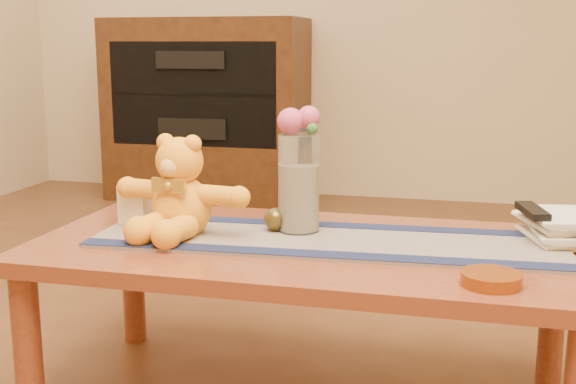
% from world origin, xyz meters
% --- Properties ---
extents(coffee_table_top, '(1.40, 0.70, 0.04)m').
position_xyz_m(coffee_table_top, '(0.00, 0.00, 0.43)').
color(coffee_table_top, maroon).
rests_on(coffee_table_top, floor).
extents(table_leg_fl, '(0.07, 0.07, 0.41)m').
position_xyz_m(table_leg_fl, '(-0.64, -0.29, 0.21)').
color(table_leg_fl, maroon).
rests_on(table_leg_fl, floor).
extents(table_leg_bl, '(0.07, 0.07, 0.41)m').
position_xyz_m(table_leg_bl, '(-0.64, 0.29, 0.21)').
color(table_leg_bl, maroon).
rests_on(table_leg_bl, floor).
extents(table_leg_br, '(0.07, 0.07, 0.41)m').
position_xyz_m(table_leg_br, '(0.64, 0.29, 0.21)').
color(table_leg_br, maroon).
rests_on(table_leg_br, floor).
extents(persian_runner, '(1.22, 0.42, 0.01)m').
position_xyz_m(persian_runner, '(0.05, 0.02, 0.45)').
color(persian_runner, '#1E1A49').
rests_on(persian_runner, coffee_table_top).
extents(runner_border_near, '(1.20, 0.13, 0.00)m').
position_xyz_m(runner_border_near, '(0.06, -0.12, 0.46)').
color(runner_border_near, '#161D42').
rests_on(runner_border_near, persian_runner).
extents(runner_border_far, '(1.20, 0.13, 0.00)m').
position_xyz_m(runner_border_far, '(0.04, 0.17, 0.46)').
color(runner_border_far, '#161D42').
rests_on(runner_border_far, persian_runner).
extents(teddy_bear, '(0.41, 0.35, 0.25)m').
position_xyz_m(teddy_bear, '(-0.34, -0.01, 0.58)').
color(teddy_bear, '#FFA420').
rests_on(teddy_bear, persian_runner).
extents(pillar_candle, '(0.11, 0.11, 0.11)m').
position_xyz_m(pillar_candle, '(-0.49, 0.07, 0.51)').
color(pillar_candle, '#FFE3BB').
rests_on(pillar_candle, persian_runner).
extents(candle_wick, '(0.00, 0.00, 0.01)m').
position_xyz_m(candle_wick, '(-0.49, 0.07, 0.57)').
color(candle_wick, black).
rests_on(candle_wick, pillar_candle).
extents(glass_vase, '(0.11, 0.11, 0.26)m').
position_xyz_m(glass_vase, '(-0.04, 0.08, 0.59)').
color(glass_vase, silver).
rests_on(glass_vase, persian_runner).
extents(potpourri_fill, '(0.09, 0.09, 0.18)m').
position_xyz_m(potpourri_fill, '(-0.04, 0.08, 0.55)').
color(potpourri_fill, beige).
rests_on(potpourri_fill, glass_vase).
extents(rose_left, '(0.07, 0.07, 0.07)m').
position_xyz_m(rose_left, '(-0.06, 0.07, 0.75)').
color(rose_left, '#CC4872').
rests_on(rose_left, glass_vase).
extents(rose_right, '(0.06, 0.06, 0.06)m').
position_xyz_m(rose_right, '(-0.02, 0.09, 0.76)').
color(rose_right, '#CC4872').
rests_on(rose_right, glass_vase).
extents(blue_flower_back, '(0.04, 0.04, 0.04)m').
position_xyz_m(blue_flower_back, '(-0.03, 0.12, 0.75)').
color(blue_flower_back, '#5468B6').
rests_on(blue_flower_back, glass_vase).
extents(blue_flower_side, '(0.04, 0.04, 0.04)m').
position_xyz_m(blue_flower_side, '(-0.07, 0.10, 0.74)').
color(blue_flower_side, '#5468B6').
rests_on(blue_flower_side, glass_vase).
extents(leaf_sprig, '(0.03, 0.03, 0.03)m').
position_xyz_m(leaf_sprig, '(-0.00, 0.06, 0.74)').
color(leaf_sprig, '#33662D').
rests_on(leaf_sprig, glass_vase).
extents(bronze_ball, '(0.08, 0.08, 0.06)m').
position_xyz_m(bronze_ball, '(-0.10, 0.07, 0.49)').
color(bronze_ball, '#493F18').
rests_on(bronze_ball, persian_runner).
extents(book_bottom, '(0.22, 0.26, 0.02)m').
position_xyz_m(book_bottom, '(0.55, 0.15, 0.46)').
color(book_bottom, '#FAE5C1').
rests_on(book_bottom, coffee_table_top).
extents(book_lower, '(0.19, 0.25, 0.02)m').
position_xyz_m(book_lower, '(0.56, 0.14, 0.48)').
color(book_lower, '#FAE5C1').
rests_on(book_lower, book_bottom).
extents(book_upper, '(0.23, 0.27, 0.02)m').
position_xyz_m(book_upper, '(0.55, 0.15, 0.50)').
color(book_upper, '#FAE5C1').
rests_on(book_upper, book_lower).
extents(book_top, '(0.20, 0.25, 0.02)m').
position_xyz_m(book_top, '(0.56, 0.15, 0.52)').
color(book_top, '#FAE5C1').
rests_on(book_top, book_upper).
extents(tv_remote, '(0.08, 0.17, 0.02)m').
position_xyz_m(tv_remote, '(0.56, 0.14, 0.54)').
color(tv_remote, black).
rests_on(tv_remote, book_top).
extents(amber_dish, '(0.15, 0.15, 0.03)m').
position_xyz_m(amber_dish, '(0.45, -0.23, 0.46)').
color(amber_dish, '#BF5914').
rests_on(amber_dish, coffee_table_top).
extents(media_cabinet, '(1.20, 0.50, 1.10)m').
position_xyz_m(media_cabinet, '(-1.20, 2.48, 0.55)').
color(media_cabinet, black).
rests_on(media_cabinet, floor).
extents(cabinet_cavity, '(1.02, 0.03, 0.61)m').
position_xyz_m(cabinet_cavity, '(-1.20, 2.25, 0.66)').
color(cabinet_cavity, black).
rests_on(cabinet_cavity, media_cabinet).
extents(cabinet_shelf, '(1.02, 0.20, 0.02)m').
position_xyz_m(cabinet_shelf, '(-1.20, 2.33, 0.66)').
color(cabinet_shelf, black).
rests_on(cabinet_shelf, media_cabinet).
extents(stereo_upper, '(0.42, 0.28, 0.10)m').
position_xyz_m(stereo_upper, '(-1.20, 2.35, 0.86)').
color(stereo_upper, black).
rests_on(stereo_upper, media_cabinet).
extents(stereo_lower, '(0.42, 0.28, 0.12)m').
position_xyz_m(stereo_lower, '(-1.20, 2.35, 0.46)').
color(stereo_lower, black).
rests_on(stereo_lower, media_cabinet).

